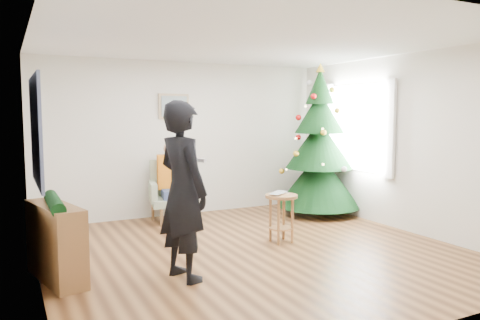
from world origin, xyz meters
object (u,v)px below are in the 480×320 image
christmas_tree (319,147)px  stool (281,218)px  armchair (172,199)px  standing_man (183,191)px  console (56,243)px

christmas_tree → stool: christmas_tree is taller
armchair → standing_man: bearing=-95.4°
armchair → standing_man: size_ratio=0.52×
stool → console: bearing=-176.2°
stool → standing_man: 1.90m
christmas_tree → console: size_ratio=2.58×
christmas_tree → console: (-4.38, -1.44, -0.76)m
stool → console: console is taller
stool → console: 2.86m
christmas_tree → armchair: (-2.44, 0.60, -0.80)m
stool → armchair: size_ratio=0.67×
stool → armchair: (-0.91, 1.86, 0.02)m
stool → armchair: 2.07m
stool → standing_man: bearing=-156.4°
console → christmas_tree: bearing=4.6°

